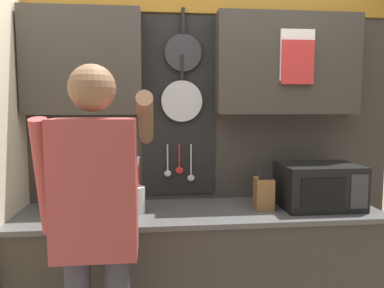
{
  "coord_description": "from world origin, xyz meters",
  "views": [
    {
      "loc": [
        -0.3,
        -2.27,
        1.54
      ],
      "look_at": [
        -0.03,
        0.19,
        1.28
      ],
      "focal_mm": 35.0,
      "sensor_mm": 36.0,
      "label": 1
    }
  ],
  "objects_px": {
    "microwave": "(319,186)",
    "utensil_crock": "(136,197)",
    "knife_block": "(264,193)",
    "person": "(96,216)"
  },
  "relations": [
    {
      "from": "microwave",
      "to": "person",
      "type": "bearing_deg",
      "value": -158.12
    },
    {
      "from": "microwave",
      "to": "person",
      "type": "height_order",
      "value": "person"
    },
    {
      "from": "microwave",
      "to": "person",
      "type": "relative_size",
      "value": 0.29
    },
    {
      "from": "microwave",
      "to": "knife_block",
      "type": "relative_size",
      "value": 1.81
    },
    {
      "from": "microwave",
      "to": "knife_block",
      "type": "bearing_deg",
      "value": 179.94
    },
    {
      "from": "microwave",
      "to": "utensil_crock",
      "type": "relative_size",
      "value": 1.36
    },
    {
      "from": "utensil_crock",
      "to": "microwave",
      "type": "bearing_deg",
      "value": -0.11
    },
    {
      "from": "knife_block",
      "to": "person",
      "type": "distance_m",
      "value": 1.1
    },
    {
      "from": "person",
      "to": "utensil_crock",
      "type": "bearing_deg",
      "value": 73.02
    },
    {
      "from": "utensil_crock",
      "to": "person",
      "type": "xyz_separation_m",
      "value": [
        -0.16,
        -0.53,
        0.05
      ]
    }
  ]
}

